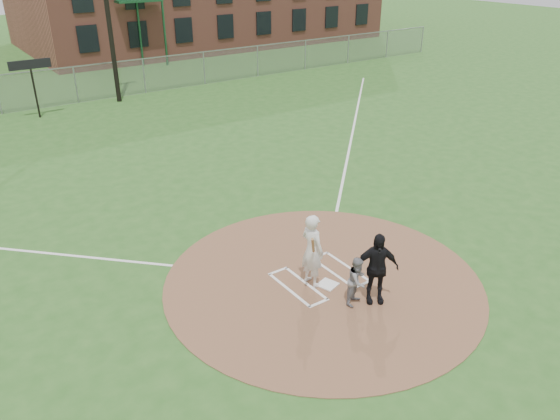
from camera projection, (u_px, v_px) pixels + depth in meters
ground at (323, 281)px, 14.52m from camera, size 140.00×140.00×0.00m
dirt_circle at (323, 281)px, 14.52m from camera, size 8.40×8.40×0.02m
home_plate at (328, 284)px, 14.31m from camera, size 0.58×0.58×0.03m
foul_line_first at (352, 133)px, 25.76m from camera, size 17.04×17.04×0.01m
catcher at (357, 281)px, 13.35m from camera, size 0.76×0.68×1.27m
umpire at (376, 268)px, 13.29m from camera, size 1.18×0.98×1.89m
batters_boxes at (319, 278)px, 14.62m from camera, size 2.08×1.88×0.01m
batter_at_plate at (312, 250)px, 13.96m from camera, size 0.80×1.03×2.00m
outfield_fence at (76, 85)px, 30.33m from camera, size 56.08×0.08×2.03m
scoreboard_sign at (31, 71)px, 27.12m from camera, size 2.00×0.10×2.93m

